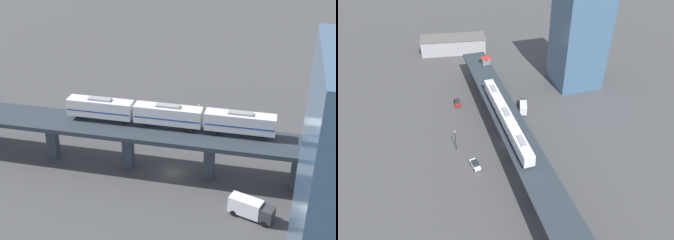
% 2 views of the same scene
% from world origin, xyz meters
% --- Properties ---
extents(ground_plane, '(400.00, 400.00, 0.00)m').
position_xyz_m(ground_plane, '(0.00, 0.00, 0.00)').
color(ground_plane, '#424244').
extents(elevated_viaduct, '(10.17, 92.14, 8.46)m').
position_xyz_m(elevated_viaduct, '(0.00, -0.19, 7.24)').
color(elevated_viaduct, '#283039').
rests_on(elevated_viaduct, ground).
extents(subway_train, '(3.55, 37.25, 4.45)m').
position_xyz_m(subway_train, '(-1.37, -1.35, 11.00)').
color(subway_train, silver).
rests_on(subway_train, elevated_viaduct).
extents(street_car_white, '(2.57, 4.65, 1.89)m').
position_xyz_m(street_car_white, '(-11.78, -6.84, 0.94)').
color(street_car_white, silver).
rests_on(street_car_white, ground).
extents(street_car_red, '(2.11, 4.48, 1.89)m').
position_xyz_m(street_car_red, '(-11.46, 24.93, 0.94)').
color(street_car_red, '#AD1E1E').
rests_on(street_car_red, ground).
extents(delivery_truck, '(4.32, 7.54, 3.20)m').
position_xyz_m(delivery_truck, '(9.41, 14.80, 1.76)').
color(delivery_truck, '#333338').
rests_on(delivery_truck, ground).
extents(street_lamp, '(0.44, 0.44, 6.94)m').
position_xyz_m(street_lamp, '(-15.57, 1.61, 4.11)').
color(street_lamp, black).
rests_on(street_lamp, ground).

